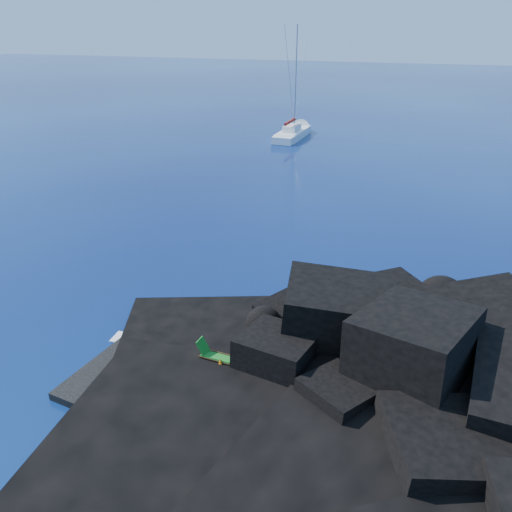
{
  "coord_description": "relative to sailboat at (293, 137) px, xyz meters",
  "views": [
    {
      "loc": [
        13.31,
        -13.98,
        13.83
      ],
      "look_at": [
        4.5,
        9.81,
        2.0
      ],
      "focal_mm": 35.0,
      "sensor_mm": 36.0,
      "label": 1
    }
  ],
  "objects": [
    {
      "name": "ground",
      "position": [
        5.45,
        -50.92,
        0.0
      ],
      "size": [
        400.0,
        400.0,
        0.0
      ],
      "primitive_type": "plane",
      "color": "#030330",
      "rests_on": "ground"
    },
    {
      "name": "headland",
      "position": [
        18.45,
        -47.92,
        0.0
      ],
      "size": [
        24.0,
        24.0,
        3.6
      ],
      "primitive_type": null,
      "color": "black",
      "rests_on": "ground"
    },
    {
      "name": "beach",
      "position": [
        9.95,
        -50.42,
        0.0
      ],
      "size": [
        9.08,
        6.86,
        0.7
      ],
      "primitive_type": "cube",
      "rotation": [
        0.0,
        0.0,
        -0.1
      ],
      "color": "black",
      "rests_on": "ground"
    },
    {
      "name": "surf_foam",
      "position": [
        10.45,
        -45.92,
        0.0
      ],
      "size": [
        10.0,
        8.0,
        0.06
      ],
      "primitive_type": null,
      "color": "white",
      "rests_on": "ground"
    },
    {
      "name": "sailboat",
      "position": [
        0.0,
        0.0,
        0.0
      ],
      "size": [
        2.8,
        13.3,
        13.94
      ],
      "primitive_type": null,
      "rotation": [
        0.0,
        0.0,
        -0.0
      ],
      "color": "white",
      "rests_on": "ground"
    },
    {
      "name": "deck_chair",
      "position": [
        11.01,
        -48.78,
        0.91
      ],
      "size": [
        1.66,
        0.8,
        1.11
      ],
      "primitive_type": null,
      "rotation": [
        0.0,
        0.0,
        -0.06
      ],
      "color": "#19711E",
      "rests_on": "beach"
    },
    {
      "name": "towel",
      "position": [
        9.16,
        -51.7,
        0.37
      ],
      "size": [
        1.85,
        1.16,
        0.05
      ],
      "primitive_type": "cube",
      "rotation": [
        0.0,
        0.0,
        0.21
      ],
      "color": "beige",
      "rests_on": "beach"
    },
    {
      "name": "sunbather",
      "position": [
        9.16,
        -51.7,
        0.5
      ],
      "size": [
        1.65,
        0.72,
        0.21
      ],
      "primitive_type": null,
      "rotation": [
        0.0,
        0.0,
        0.21
      ],
      "color": "tan",
      "rests_on": "towel"
    },
    {
      "name": "marker_cone",
      "position": [
        11.29,
        -49.1,
        0.62
      ],
      "size": [
        0.36,
        0.36,
        0.54
      ],
      "primitive_type": "cone",
      "rotation": [
        0.0,
        0.0,
        -0.01
      ],
      "color": "orange",
      "rests_on": "beach"
    }
  ]
}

